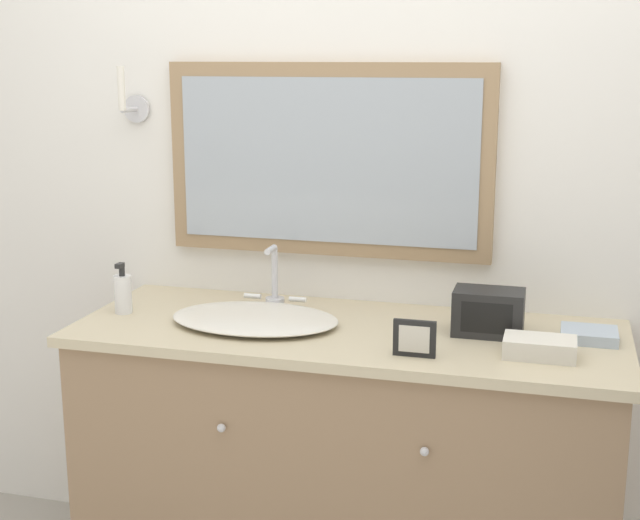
% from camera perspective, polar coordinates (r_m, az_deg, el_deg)
% --- Properties ---
extents(wall_back, '(8.00, 0.18, 2.55)m').
position_cam_1_polar(wall_back, '(2.84, 3.36, 5.20)').
color(wall_back, white).
rests_on(wall_back, ground_plane).
extents(vanity_counter, '(1.60, 0.62, 0.88)m').
position_cam_1_polar(vanity_counter, '(2.77, 1.68, -13.10)').
color(vanity_counter, '#937556').
rests_on(vanity_counter, ground_plane).
extents(sink_basin, '(0.50, 0.39, 0.20)m').
position_cam_1_polar(sink_basin, '(2.65, -4.15, -3.67)').
color(sink_basin, silver).
rests_on(sink_basin, vanity_counter).
extents(soap_bottle, '(0.05, 0.05, 0.16)m').
position_cam_1_polar(soap_bottle, '(2.81, -12.50, -2.07)').
color(soap_bottle, white).
rests_on(soap_bottle, vanity_counter).
extents(appliance_box, '(0.20, 0.12, 0.13)m').
position_cam_1_polar(appliance_box, '(2.58, 10.73, -3.31)').
color(appliance_box, black).
rests_on(appliance_box, vanity_counter).
extents(picture_frame, '(0.11, 0.01, 0.10)m').
position_cam_1_polar(picture_frame, '(2.37, 6.07, -5.02)').
color(picture_frame, black).
rests_on(picture_frame, vanity_counter).
extents(hand_towel_near_sink, '(0.19, 0.12, 0.05)m').
position_cam_1_polar(hand_towel_near_sink, '(2.43, 13.88, -5.45)').
color(hand_towel_near_sink, silver).
rests_on(hand_towel_near_sink, vanity_counter).
extents(hand_towel_far_corner, '(0.15, 0.13, 0.03)m').
position_cam_1_polar(hand_towel_far_corner, '(2.61, 16.84, -4.61)').
color(hand_towel_far_corner, '#A8B7C6').
rests_on(hand_towel_far_corner, vanity_counter).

